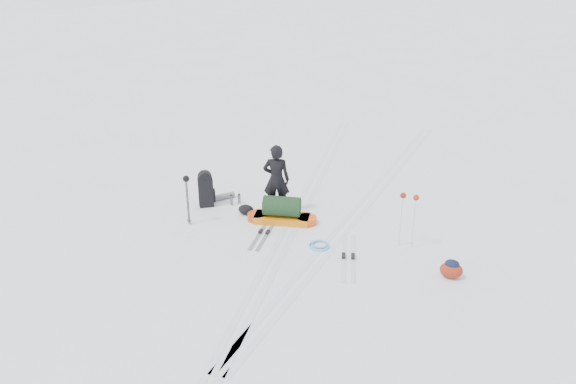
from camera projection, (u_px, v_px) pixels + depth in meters
name	position (u px, v px, depth m)	size (l,w,h in m)	color
ground	(289.00, 231.00, 12.97)	(200.00, 200.00, 0.00)	white
ski_tracks	(324.00, 218.00, 13.56)	(3.38, 17.97, 0.01)	silver
skier	(276.00, 180.00, 13.48)	(0.64, 0.42, 1.76)	black
pulk_sled	(282.00, 212.00, 13.30)	(1.72, 0.73, 0.64)	orange
expedition_rucksack	(208.00, 189.00, 14.08)	(0.73, 0.97, 0.93)	black
ski_poles_black	(186.00, 185.00, 12.88)	(0.16, 0.15, 1.23)	black
ski_poles_silver	(409.00, 203.00, 11.87)	(0.40, 0.16, 1.26)	silver
touring_skis_grey	(264.00, 232.00, 12.85)	(0.36, 1.72, 0.06)	gray
touring_skis_white	(348.00, 257.00, 11.82)	(0.68, 1.99, 0.07)	silver
rope_coil	(319.00, 245.00, 12.27)	(0.57, 0.57, 0.06)	#62B8EE
small_daypack	(451.00, 269.00, 11.06)	(0.53, 0.46, 0.38)	maroon
thermos_pair	(235.00, 199.00, 14.25)	(0.22, 0.23, 0.28)	slate
stuff_sack	(246.00, 210.00, 13.72)	(0.43, 0.35, 0.24)	black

